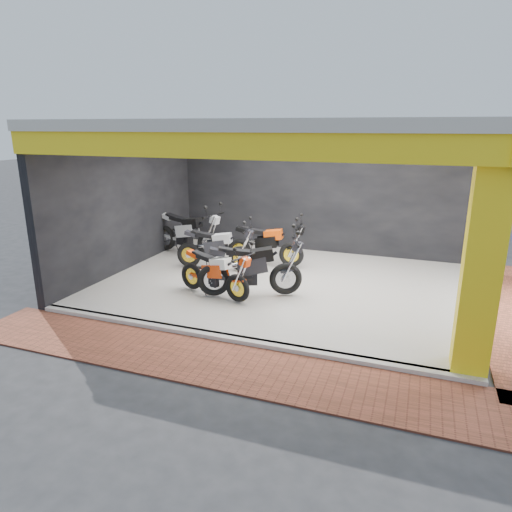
% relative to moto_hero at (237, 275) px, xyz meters
% --- Properties ---
extents(ground, '(80.00, 80.00, 0.00)m').
position_rel_moto_hero_xyz_m(ground, '(0.49, -0.46, -0.70)').
color(ground, '#2D2D30').
rests_on(ground, ground).
extents(showroom_floor, '(8.00, 6.00, 0.10)m').
position_rel_moto_hero_xyz_m(showroom_floor, '(0.49, 1.54, -0.65)').
color(showroom_floor, white).
rests_on(showroom_floor, ground).
extents(showroom_ceiling, '(8.40, 6.40, 0.20)m').
position_rel_moto_hero_xyz_m(showroom_ceiling, '(0.49, 1.54, 2.90)').
color(showroom_ceiling, beige).
rests_on(showroom_ceiling, corner_column).
extents(back_wall, '(8.20, 0.20, 3.50)m').
position_rel_moto_hero_xyz_m(back_wall, '(0.49, 4.64, 1.05)').
color(back_wall, black).
rests_on(back_wall, ground).
extents(left_wall, '(0.20, 6.20, 3.50)m').
position_rel_moto_hero_xyz_m(left_wall, '(-3.61, 1.54, 1.05)').
color(left_wall, black).
rests_on(left_wall, ground).
extents(corner_column, '(0.50, 0.50, 3.50)m').
position_rel_moto_hero_xyz_m(corner_column, '(4.24, -1.21, 1.05)').
color(corner_column, yellow).
rests_on(corner_column, ground).
extents(header_beam_front, '(8.40, 0.30, 0.40)m').
position_rel_moto_hero_xyz_m(header_beam_front, '(0.49, -1.46, 2.60)').
color(header_beam_front, yellow).
rests_on(header_beam_front, corner_column).
extents(header_beam_right, '(0.30, 6.40, 0.40)m').
position_rel_moto_hero_xyz_m(header_beam_right, '(4.49, 1.54, 2.60)').
color(header_beam_right, yellow).
rests_on(header_beam_right, corner_column).
extents(floor_kerb, '(8.00, 0.20, 0.10)m').
position_rel_moto_hero_xyz_m(floor_kerb, '(0.49, -1.48, -0.65)').
color(floor_kerb, white).
rests_on(floor_kerb, ground).
extents(paver_front, '(9.00, 1.40, 0.03)m').
position_rel_moto_hero_xyz_m(paver_front, '(0.49, -2.26, -0.69)').
color(paver_front, '#9B4932').
rests_on(paver_front, ground).
extents(moto_hero, '(2.10, 1.25, 1.20)m').
position_rel_moto_hero_xyz_m(moto_hero, '(0.00, 0.00, 0.00)').
color(moto_hero, '#E23A09').
rests_on(moto_hero, showroom_floor).
extents(moto_row_a, '(2.18, 1.01, 1.29)m').
position_rel_moto_hero_xyz_m(moto_row_a, '(-0.72, 1.95, 0.04)').
color(moto_row_a, black).
rests_on(moto_row_a, showroom_floor).
extents(moto_row_b, '(2.48, 1.71, 1.43)m').
position_rel_moto_hero_xyz_m(moto_row_b, '(0.80, 0.73, 0.11)').
color(moto_row_b, black).
rests_on(moto_row_b, showroom_floor).
extents(moto_row_c, '(2.19, 0.95, 1.31)m').
position_rel_moto_hero_xyz_m(moto_row_c, '(0.37, 2.69, 0.05)').
color(moto_row_c, black).
rests_on(moto_row_c, showroom_floor).
extents(moto_row_d, '(2.52, 1.35, 1.46)m').
position_rel_moto_hero_xyz_m(moto_row_d, '(-1.98, 2.72, 0.13)').
color(moto_row_d, '#A4A7AC').
rests_on(moto_row_d, showroom_floor).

